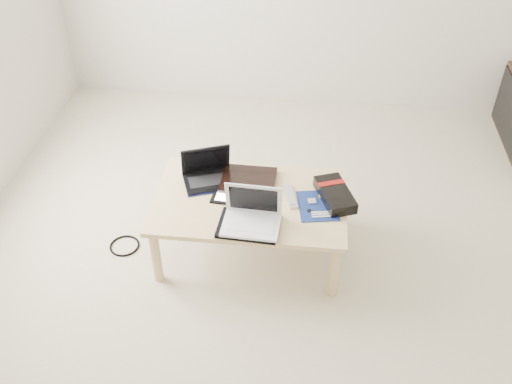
# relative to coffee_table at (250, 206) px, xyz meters

# --- Properties ---
(ground) EXTENTS (4.00, 4.00, 0.00)m
(ground) POSITION_rel_coffee_table_xyz_m (0.22, -0.13, -0.35)
(ground) COLOR beige
(ground) RESTS_ON ground
(coffee_table) EXTENTS (1.10, 0.70, 0.40)m
(coffee_table) POSITION_rel_coffee_table_xyz_m (0.00, 0.00, 0.00)
(coffee_table) COLOR tan
(coffee_table) RESTS_ON ground
(book) EXTENTS (0.32, 0.27, 0.03)m
(book) POSITION_rel_coffee_table_xyz_m (-0.03, 0.15, 0.06)
(book) COLOR black
(book) RESTS_ON coffee_table
(netbook) EXTENTS (0.35, 0.30, 0.21)m
(netbook) POSITION_rel_coffee_table_xyz_m (-0.27, 0.15, 0.09)
(netbook) COLOR black
(netbook) RESTS_ON coffee_table
(tablet) EXTENTS (0.26, 0.21, 0.01)m
(tablet) POSITION_rel_coffee_table_xyz_m (-0.10, 0.02, 0.05)
(tablet) COLOR black
(tablet) RESTS_ON coffee_table
(remote) EXTENTS (0.10, 0.21, 0.02)m
(remote) POSITION_rel_coffee_table_xyz_m (0.23, 0.04, 0.06)
(remote) COLOR #B5B5BA
(remote) RESTS_ON coffee_table
(neoprene_sleeve) EXTENTS (0.34, 0.26, 0.02)m
(neoprene_sleeve) POSITION_rel_coffee_table_xyz_m (0.02, -0.23, 0.06)
(neoprene_sleeve) COLOR black
(neoprene_sleeve) RESTS_ON coffee_table
(white_laptop) EXTENTS (0.32, 0.23, 0.22)m
(white_laptop) POSITION_rel_coffee_table_xyz_m (0.04, -0.22, 0.11)
(white_laptop) COLOR silver
(white_laptop) RESTS_ON neoprene_sleeve
(motherboard) EXTENTS (0.26, 0.30, 0.01)m
(motherboard) POSITION_rel_coffee_table_xyz_m (0.39, -0.02, 0.05)
(motherboard) COLOR #0C1A52
(motherboard) RESTS_ON coffee_table
(gpu_box) EXTENTS (0.26, 0.35, 0.07)m
(gpu_box) POSITION_rel_coffee_table_xyz_m (0.48, 0.05, 0.08)
(gpu_box) COLOR black
(gpu_box) RESTS_ON coffee_table
(cable_coil) EXTENTS (0.11, 0.11, 0.01)m
(cable_coil) POSITION_rel_coffee_table_xyz_m (-0.07, 0.02, 0.05)
(cable_coil) COLOR black
(cable_coil) RESTS_ON coffee_table
(floor_cable_coil) EXTENTS (0.21, 0.21, 0.01)m
(floor_cable_coil) POSITION_rel_coffee_table_xyz_m (-0.78, -0.06, -0.35)
(floor_cable_coil) COLOR black
(floor_cable_coil) RESTS_ON ground
(floor_cable_trail) EXTENTS (0.12, 0.36, 0.01)m
(floor_cable_trail) POSITION_rel_coffee_table_xyz_m (-0.64, 0.02, -0.35)
(floor_cable_trail) COLOR black
(floor_cable_trail) RESTS_ON ground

